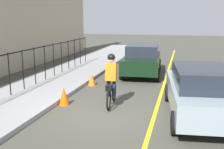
% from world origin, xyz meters
% --- Properties ---
extents(ground_plane, '(80.00, 80.00, 0.00)m').
position_xyz_m(ground_plane, '(0.00, 0.00, 0.00)').
color(ground_plane, '#414138').
extents(lane_line_centre, '(36.00, 0.12, 0.01)m').
position_xyz_m(lane_line_centre, '(0.00, -1.60, 0.00)').
color(lane_line_centre, yellow).
rests_on(lane_line_centre, ground).
extents(sidewalk, '(40.00, 3.20, 0.15)m').
position_xyz_m(sidewalk, '(0.00, 3.40, 0.07)').
color(sidewalk, gray).
rests_on(sidewalk, ground).
extents(iron_fence, '(15.44, 0.04, 1.60)m').
position_xyz_m(iron_fence, '(1.00, 3.80, 1.21)').
color(iron_fence, black).
rests_on(iron_fence, sidewalk).
extents(cyclist_lead, '(1.71, 0.39, 1.83)m').
position_xyz_m(cyclist_lead, '(0.69, -0.05, 0.91)').
color(cyclist_lead, black).
rests_on(cyclist_lead, ground).
extents(patrol_sedan, '(4.58, 2.33, 1.58)m').
position_xyz_m(patrol_sedan, '(0.35, -2.95, 0.82)').
color(patrol_sedan, '#88959D').
rests_on(patrol_sedan, ground).
extents(parked_sedan_rear, '(4.51, 2.16, 1.58)m').
position_xyz_m(parked_sedan_rear, '(6.36, -0.28, 0.82)').
color(parked_sedan_rear, black).
rests_on(parked_sedan_rear, ground).
extents(traffic_cone_near, '(0.36, 0.36, 0.54)m').
position_xyz_m(traffic_cone_near, '(3.32, 1.55, 0.27)').
color(traffic_cone_near, orange).
rests_on(traffic_cone_near, ground).
extents(traffic_cone_far, '(0.36, 0.36, 0.65)m').
position_xyz_m(traffic_cone_far, '(0.40, 1.58, 0.33)').
color(traffic_cone_far, '#EE5208').
rests_on(traffic_cone_far, ground).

